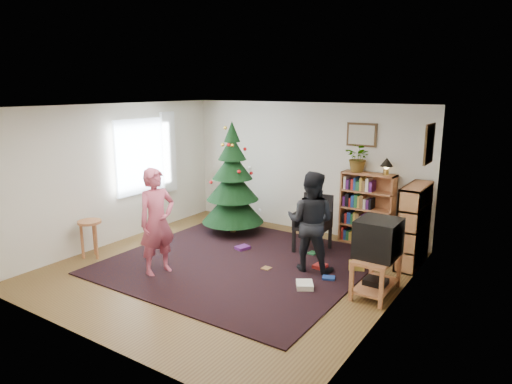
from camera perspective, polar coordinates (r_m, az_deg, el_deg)
The scene contains 23 objects.
floor at distance 7.24m, azimuth -3.56°, elevation -9.57°, with size 5.00×5.00×0.00m, color brown.
ceiling at distance 6.70m, azimuth -3.86°, elevation 10.60°, with size 5.00×5.00×0.00m, color white.
wall_back at distance 8.95m, azimuth 5.99°, elevation 3.09°, with size 5.00×0.02×2.50m, color silver.
wall_front at distance 5.17m, azimuth -20.69°, elevation -5.03°, with size 5.00×0.02×2.50m, color silver.
wall_left at distance 8.58m, azimuth -17.17°, elevation 2.15°, with size 0.02×5.00×2.50m, color silver.
wall_right at distance 5.76m, azimuth 16.62°, elevation -2.92°, with size 0.02×5.00×2.50m, color silver.
rug at distance 7.46m, azimuth -2.16°, elevation -8.77°, with size 3.80×3.60×0.02m, color black.
window_pane at distance 8.90m, azimuth -14.19°, elevation 4.34°, with size 0.04×1.20×1.40m, color silver.
curtain at distance 9.36m, azimuth -10.87°, elevation 4.91°, with size 0.06×0.35×1.60m, color white.
picture_back at distance 8.37m, azimuth 13.07°, elevation 6.98°, with size 0.55×0.03×0.42m.
picture_right at distance 7.30m, azimuth 20.85°, elevation 5.65°, with size 0.03×0.50×0.60m.
christmas_tree at distance 8.72m, azimuth -2.94°, elevation 0.55°, with size 1.19×1.19×2.16m.
bookshelf_back at distance 8.39m, azimuth 13.71°, elevation -1.97°, with size 0.95×0.30×1.30m.
bookshelf_right at distance 7.61m, azimuth 19.13°, elevation -3.86°, with size 0.30×0.95×1.30m.
tv_stand at distance 6.51m, azimuth 14.80°, elevation -9.61°, with size 0.46×0.83×0.55m.
crt_tv at distance 6.35m, azimuth 15.03°, elevation -5.56°, with size 0.54×0.59×0.51m.
armchair at distance 7.95m, azimuth 7.42°, elevation -3.57°, with size 0.57×0.57×0.97m.
stool at distance 8.02m, azimuth -20.04°, elevation -4.37°, with size 0.38×0.38×0.63m.
person_standing at distance 6.97m, azimuth -12.26°, elevation -3.66°, with size 0.59×0.39×1.63m, color #B8495E.
person_by_chair at distance 6.99m, azimuth 6.87°, elevation -3.70°, with size 0.76×0.59×1.56m, color black.
potted_plant at distance 8.28m, azimuth 12.74°, elevation 4.18°, with size 0.46×0.40×0.51m, color gray.
table_lamp at distance 8.13m, azimuth 16.01°, elevation 3.47°, with size 0.23×0.23×0.30m.
floor_clutter at distance 7.29m, azimuth 5.95°, elevation -9.13°, with size 2.18×1.47×0.08m.
Camera 1 is at (4.04, -5.33, 2.77)m, focal length 32.00 mm.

